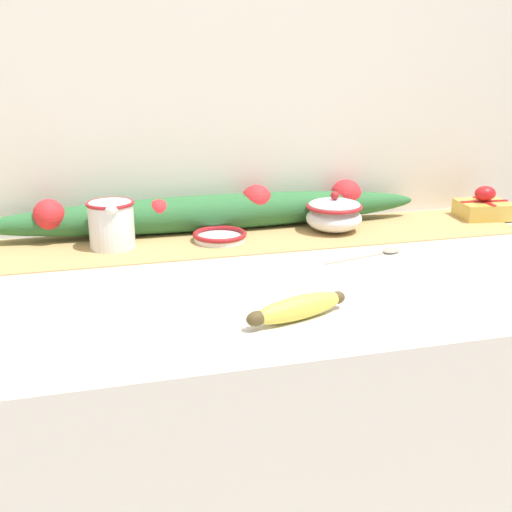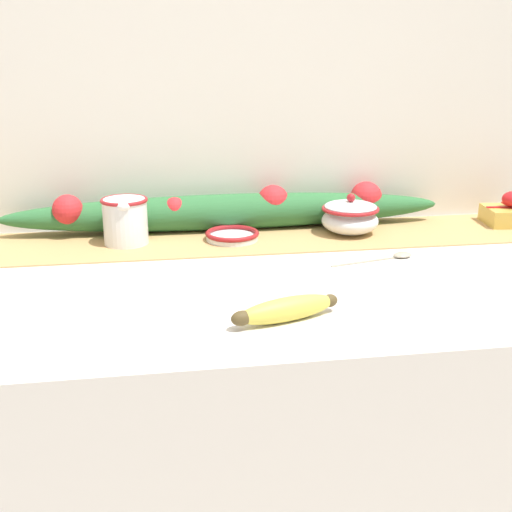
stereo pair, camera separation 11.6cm
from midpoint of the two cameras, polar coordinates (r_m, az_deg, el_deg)
name	(u,v)px [view 2 (the right image)]	position (r m, az deg, el deg)	size (l,w,h in m)	color
countertop	(248,469)	(1.42, 1.73, -18.49)	(1.54, 0.74, 0.87)	silver
back_wall	(222,87)	(1.53, -0.81, 14.82)	(2.34, 0.04, 2.40)	silver
table_runner	(232,239)	(1.44, 0.14, 1.46)	(1.42, 0.25, 0.00)	tan
cream_pitcher	(125,219)	(1.41, -9.24, 3.23)	(0.10, 0.12, 0.10)	white
sugar_bowl	(350,217)	(1.49, 10.59, 3.44)	(0.13, 0.13, 0.09)	white
small_dish	(233,235)	(1.43, 0.29, 1.82)	(0.12, 0.12, 0.02)	white
banana	(286,309)	(1.01, 6.01, -4.80)	(0.19, 0.09, 0.04)	#DBCC4C
spoon	(397,256)	(1.36, 14.86, -0.03)	(0.19, 0.06, 0.01)	#A89E89
gift_box	(511,213)	(1.70, 23.60, 3.49)	(0.13, 0.12, 0.08)	gold
poinsettia_garland	(230,210)	(1.51, -0.08, 4.05)	(1.04, 0.09, 0.10)	#2D6B38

